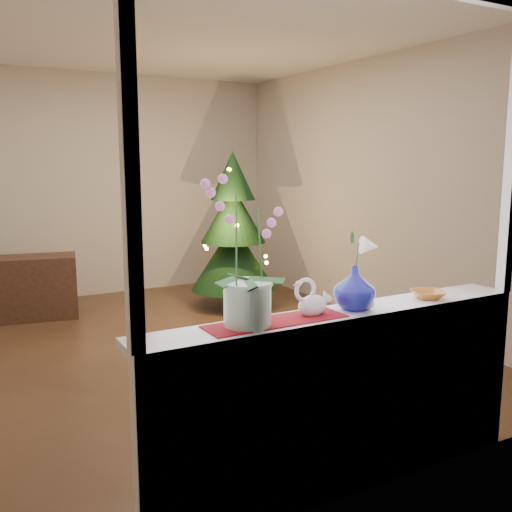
{
  "coord_description": "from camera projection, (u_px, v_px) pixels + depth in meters",
  "views": [
    {
      "loc": [
        -1.72,
        -4.56,
        1.66
      ],
      "look_at": [
        0.06,
        -1.4,
        1.05
      ],
      "focal_mm": 40.0,
      "sensor_mm": 36.0,
      "label": 1
    }
  ],
  "objects": [
    {
      "name": "ground",
      "position": [
        173.0,
        351.0,
        5.02
      ],
      "size": [
        5.0,
        5.0,
        0.0
      ],
      "primitive_type": "plane",
      "color": "#352115",
      "rests_on": "ground"
    },
    {
      "name": "wall_back",
      "position": [
        96.0,
        186.0,
        6.95
      ],
      "size": [
        4.5,
        0.1,
        2.7
      ],
      "primitive_type": "cube",
      "color": "#BEB3A6",
      "rests_on": "ground"
    },
    {
      "name": "wall_front",
      "position": [
        361.0,
        228.0,
        2.65
      ],
      "size": [
        4.5,
        0.1,
        2.7
      ],
      "primitive_type": "cube",
      "color": "#BEB3A6",
      "rests_on": "ground"
    },
    {
      "name": "wall_right",
      "position": [
        375.0,
        191.0,
        5.88
      ],
      "size": [
        0.1,
        5.0,
        2.7
      ],
      "primitive_type": "cube",
      "color": "#BEB3A6",
      "rests_on": "ground"
    },
    {
      "name": "ceiling",
      "position": [
        165.0,
        29.0,
        4.57
      ],
      "size": [
        5.0,
        5.0,
        0.0
      ],
      "primitive_type": "plane",
      "color": "white",
      "rests_on": "wall_back"
    },
    {
      "name": "window_apron",
      "position": [
        350.0,
        409.0,
        2.83
      ],
      "size": [
        2.2,
        0.08,
        0.88
      ],
      "primitive_type": "cube",
      "color": "white",
      "rests_on": "ground"
    },
    {
      "name": "windowsill",
      "position": [
        341.0,
        315.0,
        2.84
      ],
      "size": [
        2.2,
        0.26,
        0.04
      ],
      "primitive_type": "cube",
      "color": "white",
      "rests_on": "window_apron"
    },
    {
      "name": "window_frame",
      "position": [
        359.0,
        152.0,
        2.62
      ],
      "size": [
        2.22,
        0.06,
        1.6
      ],
      "primitive_type": null,
      "color": "white",
      "rests_on": "windowsill"
    },
    {
      "name": "runner",
      "position": [
        276.0,
        321.0,
        2.65
      ],
      "size": [
        0.7,
        0.2,
        0.01
      ],
      "primitive_type": "cube",
      "color": "maroon",
      "rests_on": "windowsill"
    },
    {
      "name": "orchid_pot",
      "position": [
        247.0,
        252.0,
        2.52
      ],
      "size": [
        0.3,
        0.3,
        0.68
      ],
      "primitive_type": null,
      "rotation": [
        0.0,
        0.0,
        0.36
      ],
      "color": "beige",
      "rests_on": "windowsill"
    },
    {
      "name": "swan",
      "position": [
        313.0,
        297.0,
        2.74
      ],
      "size": [
        0.23,
        0.15,
        0.18
      ],
      "primitive_type": null,
      "rotation": [
        0.0,
        0.0,
        0.27
      ],
      "color": "silver",
      "rests_on": "windowsill"
    },
    {
      "name": "blue_vase",
      "position": [
        355.0,
        285.0,
        2.85
      ],
      "size": [
        0.32,
        0.32,
        0.25
      ],
      "primitive_type": "imported",
      "rotation": [
        0.0,
        0.0,
        -0.39
      ],
      "color": "navy",
      "rests_on": "windowsill"
    },
    {
      "name": "lily",
      "position": [
        356.0,
        241.0,
        2.82
      ],
      "size": [
        0.14,
        0.08,
        0.19
      ],
      "primitive_type": null,
      "color": "white",
      "rests_on": "blue_vase"
    },
    {
      "name": "paperweight",
      "position": [
        368.0,
        303.0,
        2.86
      ],
      "size": [
        0.08,
        0.08,
        0.06
      ],
      "primitive_type": "sphere",
      "rotation": [
        0.0,
        0.0,
        0.32
      ],
      "color": "silver",
      "rests_on": "windowsill"
    },
    {
      "name": "amber_dish",
      "position": [
        428.0,
        295.0,
        3.1
      ],
      "size": [
        0.2,
        0.2,
        0.04
      ],
      "primitive_type": "imported",
      "rotation": [
        0.0,
        0.0,
        -0.41
      ],
      "color": "#AB6924",
      "rests_on": "windowsill"
    },
    {
      "name": "xmas_tree",
      "position": [
        233.0,
        230.0,
        6.44
      ],
      "size": [
        1.1,
        1.1,
        1.76
      ],
      "primitive_type": null,
      "rotation": [
        0.0,
        0.0,
        0.15
      ],
      "color": "black",
      "rests_on": "ground"
    },
    {
      "name": "side_table",
      "position": [
        33.0,
        287.0,
        6.03
      ],
      "size": [
        0.95,
        0.6,
        0.66
      ],
      "primitive_type": "cube",
      "rotation": [
        0.0,
        0.0,
        -0.19
      ],
      "color": "black",
      "rests_on": "ground"
    }
  ]
}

